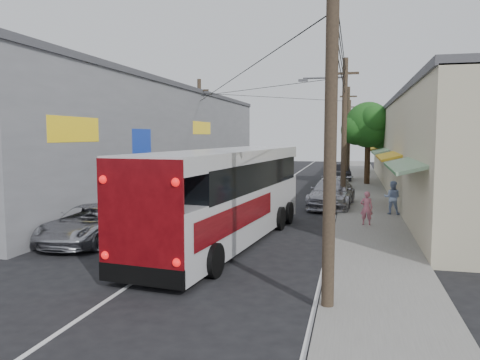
{
  "coord_description": "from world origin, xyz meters",
  "views": [
    {
      "loc": [
        5.69,
        -12.46,
        3.96
      ],
      "look_at": [
        0.99,
        6.93,
        2.06
      ],
      "focal_mm": 35.0,
      "sensor_mm": 36.0,
      "label": 1
    }
  ],
  "objects_px": {
    "parked_car_mid": "(337,180)",
    "pedestrian_far": "(392,198)",
    "parked_suv": "(332,193)",
    "parked_car_far": "(340,173)",
    "coach_bus": "(228,195)",
    "pedestrian_near": "(367,208)",
    "jeepney": "(90,224)"
  },
  "relations": [
    {
      "from": "parked_car_far",
      "to": "pedestrian_far",
      "type": "bearing_deg",
      "value": -87.48
    },
    {
      "from": "parked_car_far",
      "to": "coach_bus",
      "type": "bearing_deg",
      "value": -104.7
    },
    {
      "from": "parked_car_mid",
      "to": "pedestrian_far",
      "type": "bearing_deg",
      "value": -74.59
    },
    {
      "from": "parked_car_mid",
      "to": "pedestrian_far",
      "type": "height_order",
      "value": "pedestrian_far"
    },
    {
      "from": "coach_bus",
      "to": "parked_suv",
      "type": "xyz_separation_m",
      "value": [
        3.39,
        9.56,
        -0.98
      ]
    },
    {
      "from": "parked_suv",
      "to": "pedestrian_far",
      "type": "bearing_deg",
      "value": -33.74
    },
    {
      "from": "jeepney",
      "to": "pedestrian_near",
      "type": "relative_size",
      "value": 3.37
    },
    {
      "from": "parked_car_far",
      "to": "pedestrian_near",
      "type": "relative_size",
      "value": 3.02
    },
    {
      "from": "coach_bus",
      "to": "parked_car_mid",
      "type": "distance_m",
      "value": 18.76
    },
    {
      "from": "parked_suv",
      "to": "coach_bus",
      "type": "bearing_deg",
      "value": -105.13
    },
    {
      "from": "parked_suv",
      "to": "pedestrian_near",
      "type": "height_order",
      "value": "parked_suv"
    },
    {
      "from": "pedestrian_near",
      "to": "pedestrian_far",
      "type": "xyz_separation_m",
      "value": [
        1.29,
        3.13,
        0.09
      ]
    },
    {
      "from": "coach_bus",
      "to": "parked_car_far",
      "type": "relative_size",
      "value": 2.75
    },
    {
      "from": "parked_car_mid",
      "to": "parked_car_far",
      "type": "bearing_deg",
      "value": 90.44
    },
    {
      "from": "parked_car_far",
      "to": "pedestrian_near",
      "type": "bearing_deg",
      "value": -92.36
    },
    {
      "from": "pedestrian_near",
      "to": "pedestrian_far",
      "type": "relative_size",
      "value": 0.89
    },
    {
      "from": "parked_suv",
      "to": "pedestrian_far",
      "type": "xyz_separation_m",
      "value": [
        3.0,
        -2.36,
        0.14
      ]
    },
    {
      "from": "parked_car_mid",
      "to": "pedestrian_far",
      "type": "xyz_separation_m",
      "value": [
        3.0,
        -11.22,
        0.22
      ]
    },
    {
      "from": "parked_car_mid",
      "to": "parked_car_far",
      "type": "xyz_separation_m",
      "value": [
        0.0,
        6.66,
        0.01
      ]
    },
    {
      "from": "jeepney",
      "to": "parked_car_far",
      "type": "bearing_deg",
      "value": 70.43
    },
    {
      "from": "pedestrian_near",
      "to": "pedestrian_far",
      "type": "height_order",
      "value": "pedestrian_far"
    },
    {
      "from": "coach_bus",
      "to": "parked_suv",
      "type": "height_order",
      "value": "coach_bus"
    },
    {
      "from": "parked_suv",
      "to": "parked_car_mid",
      "type": "relative_size",
      "value": 1.31
    },
    {
      "from": "parked_suv",
      "to": "parked_car_far",
      "type": "bearing_deg",
      "value": 94.4
    },
    {
      "from": "coach_bus",
      "to": "pedestrian_near",
      "type": "bearing_deg",
      "value": 44.86
    },
    {
      "from": "jeepney",
      "to": "pedestrian_far",
      "type": "relative_size",
      "value": 3.0
    },
    {
      "from": "pedestrian_far",
      "to": "pedestrian_near",
      "type": "bearing_deg",
      "value": 76.92
    },
    {
      "from": "jeepney",
      "to": "pedestrian_near",
      "type": "xyz_separation_m",
      "value": [
        10.11,
        5.25,
        0.17
      ]
    },
    {
      "from": "coach_bus",
      "to": "parked_suv",
      "type": "bearing_deg",
      "value": 76.71
    },
    {
      "from": "parked_car_far",
      "to": "pedestrian_far",
      "type": "distance_m",
      "value": 18.13
    },
    {
      "from": "coach_bus",
      "to": "parked_car_mid",
      "type": "bearing_deg",
      "value": 85.81
    },
    {
      "from": "jeepney",
      "to": "parked_suv",
      "type": "xyz_separation_m",
      "value": [
        8.4,
        10.74,
        0.11
      ]
    }
  ]
}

